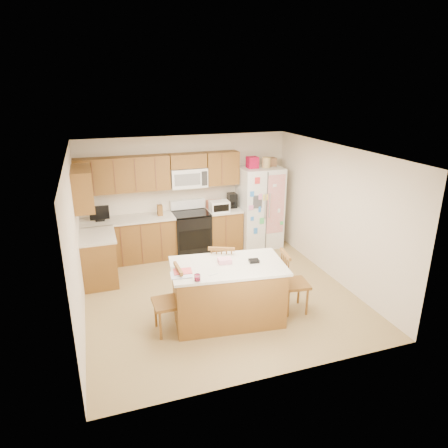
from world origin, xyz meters
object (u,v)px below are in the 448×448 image
object	(u,v)px
stove	(191,232)
windsor_chair_left	(169,302)
windsor_chair_back	(222,274)
refrigerator	(260,206)
island	(228,292)
windsor_chair_right	(293,283)

from	to	relation	value
stove	windsor_chair_left	size ratio (longest dim) A/B	1.10
windsor_chair_left	windsor_chair_back	size ratio (longest dim) A/B	0.98
refrigerator	island	bearing A→B (deg)	-122.11
stove	refrigerator	distance (m)	1.63
stove	refrigerator	xyz separation A→B (m)	(1.57, -0.06, 0.45)
island	windsor_chair_left	size ratio (longest dim) A/B	1.77
stove	windsor_chair_right	xyz separation A→B (m)	(0.96, -2.84, 0.01)
island	windsor_chair_back	size ratio (longest dim) A/B	1.73
island	refrigerator	bearing A→B (deg)	57.89
island	windsor_chair_left	world-z (taller)	windsor_chair_left
refrigerator	island	distance (m)	3.20
refrigerator	windsor_chair_back	xyz separation A→B (m)	(-1.58, -2.13, -0.43)
stove	island	bearing A→B (deg)	-92.36
refrigerator	windsor_chair_left	world-z (taller)	refrigerator
island	windsor_chair_right	xyz separation A→B (m)	(1.07, -0.09, 0.02)
windsor_chair_back	windsor_chair_right	distance (m)	1.17
windsor_chair_right	stove	bearing A→B (deg)	108.71
stove	windsor_chair_right	bearing A→B (deg)	-71.29
windsor_chair_left	windsor_chair_right	bearing A→B (deg)	-1.78
windsor_chair_left	windsor_chair_right	world-z (taller)	windsor_chair_right
refrigerator	windsor_chair_left	size ratio (longest dim) A/B	1.99
windsor_chair_back	stove	bearing A→B (deg)	89.64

